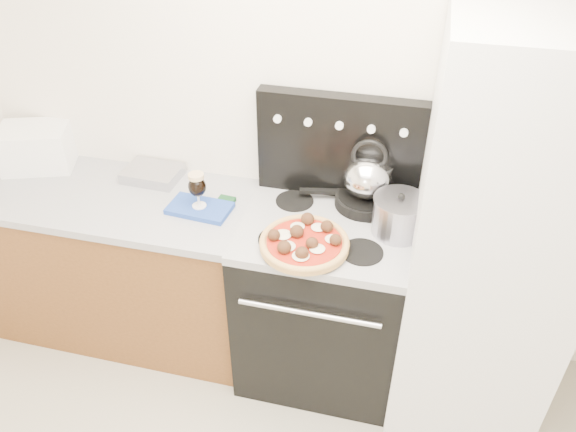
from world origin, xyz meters
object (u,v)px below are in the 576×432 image
(tea_kettle, at_px, (368,173))
(pizza_pan, at_px, (304,247))
(fridge, at_px, (491,247))
(pizza, at_px, (304,241))
(toaster_oven, at_px, (37,147))
(skillet, at_px, (365,200))
(stove_body, at_px, (322,302))
(beer_glass, at_px, (198,190))
(oven_mitt, at_px, (200,208))
(base_cabinet, at_px, (122,266))
(stock_pot, at_px, (399,217))

(tea_kettle, bearing_deg, pizza_pan, -127.30)
(fridge, height_order, pizza, fridge)
(toaster_oven, bearing_deg, skillet, -19.29)
(pizza_pan, xyz_separation_m, pizza, (0.00, 0.00, 0.03))
(stove_body, distance_m, beer_glass, 0.83)
(toaster_oven, relative_size, skillet, 1.21)
(pizza_pan, height_order, skillet, skillet)
(fridge, xyz_separation_m, pizza_pan, (-0.76, -0.16, -0.02))
(oven_mitt, distance_m, tea_kettle, 0.79)
(base_cabinet, xyz_separation_m, beer_glass, (0.50, -0.03, 0.58))
(fridge, bearing_deg, oven_mitt, 178.93)
(toaster_oven, height_order, oven_mitt, toaster_oven)
(skillet, relative_size, tea_kettle, 1.17)
(base_cabinet, bearing_deg, skillet, 7.98)
(pizza_pan, bearing_deg, base_cabinet, 168.79)
(stove_body, bearing_deg, pizza, -108.41)
(beer_glass, xyz_separation_m, tea_kettle, (0.75, 0.20, 0.08))
(skillet, bearing_deg, stove_body, -126.11)
(skillet, bearing_deg, stock_pot, -46.66)
(stove_body, height_order, pizza_pan, pizza_pan)
(beer_glass, height_order, tea_kettle, tea_kettle)
(base_cabinet, height_order, stove_body, stove_body)
(skillet, height_order, tea_kettle, tea_kettle)
(stock_pot, bearing_deg, skillet, 133.34)
(oven_mitt, xyz_separation_m, skillet, (0.75, 0.20, 0.03))
(fridge, relative_size, tea_kettle, 7.80)
(pizza_pan, relative_size, pizza, 0.92)
(tea_kettle, bearing_deg, stock_pot, -55.56)
(fridge, height_order, oven_mitt, fridge)
(pizza, bearing_deg, fridge, 11.66)
(toaster_oven, distance_m, pizza, 1.55)
(beer_glass, bearing_deg, toaster_oven, 168.78)
(stove_body, relative_size, oven_mitt, 3.04)
(beer_glass, bearing_deg, pizza, -18.53)
(beer_glass, height_order, pizza_pan, beer_glass)
(pizza, bearing_deg, beer_glass, 161.47)
(toaster_oven, relative_size, pizza, 0.91)
(stock_pot, bearing_deg, beer_glass, -178.14)
(stock_pot, bearing_deg, base_cabinet, -179.85)
(base_cabinet, height_order, oven_mitt, oven_mitt)
(fridge, bearing_deg, stove_body, 177.95)
(pizza, relative_size, stock_pot, 1.68)
(fridge, xyz_separation_m, beer_glass, (-1.30, 0.02, 0.06))
(base_cabinet, bearing_deg, beer_glass, -2.93)
(skillet, height_order, stock_pot, stock_pot)
(oven_mitt, height_order, stock_pot, stock_pot)
(stove_body, bearing_deg, pizza_pan, -108.41)
(stove_body, distance_m, skillet, 0.56)
(skillet, bearing_deg, base_cabinet, -172.02)
(fridge, relative_size, stock_pot, 8.50)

